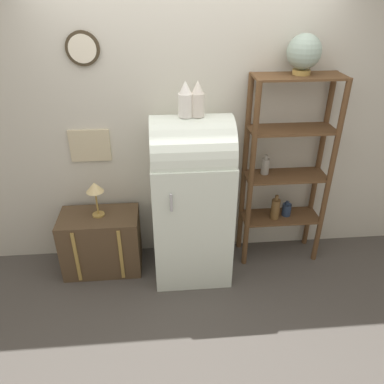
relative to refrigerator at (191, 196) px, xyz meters
name	(u,v)px	position (x,y,z in m)	size (l,w,h in m)	color
ground_plane	(194,282)	(0.00, -0.23, -0.80)	(12.00, 12.00, 0.00)	#4C4742
wall_back	(188,124)	(0.00, 0.35, 0.55)	(7.00, 0.09, 2.70)	beige
refrigerator	(191,196)	(0.00, 0.00, 0.00)	(0.69, 0.68, 1.54)	silver
suitcase_trunk	(102,242)	(-0.86, 0.08, -0.51)	(0.72, 0.43, 0.60)	brown
shelf_unit	(286,167)	(0.88, 0.15, 0.18)	(0.77, 0.32, 1.81)	brown
globe	(304,52)	(0.91, 0.16, 1.17)	(0.27, 0.27, 0.31)	#AD8942
vase_left	(185,100)	(-0.05, -0.01, 0.87)	(0.11, 0.11, 0.28)	white
vase_center	(198,100)	(0.05, -0.01, 0.87)	(0.11, 0.11, 0.28)	silver
desk_lamp	(95,190)	(-0.85, 0.09, 0.06)	(0.16, 0.16, 0.34)	#AD8942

